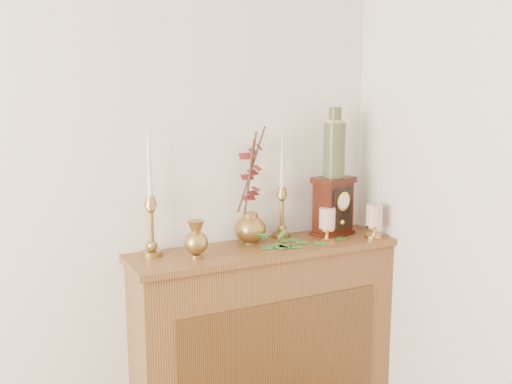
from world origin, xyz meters
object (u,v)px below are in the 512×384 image
bud_vase (196,240)px  candlestick_left (151,216)px  ginger_jar (250,190)px  ceramic_vase (334,146)px  candlestick_center (282,204)px  mantel_clock (333,207)px

bud_vase → candlestick_left: bearing=142.3°
candlestick_left → ginger_jar: 0.48m
ceramic_vase → candlestick_center: bearing=164.8°
candlestick_left → ceramic_vase: 0.91m
bud_vase → mantel_clock: mantel_clock is taller
mantel_clock → ceramic_vase: size_ratio=0.86×
bud_vase → mantel_clock: size_ratio=0.58×
candlestick_center → ginger_jar: ginger_jar is taller
candlestick_left → candlestick_center: bearing=2.5°
candlestick_center → bud_vase: bearing=-163.0°
ginger_jar → ceramic_vase: 0.45m
ginger_jar → mantel_clock: 0.42m
bud_vase → ginger_jar: size_ratio=0.30×
mantel_clock → ceramic_vase: (-0.00, 0.00, 0.29)m
candlestick_left → ceramic_vase: (0.87, -0.04, 0.25)m
candlestick_center → bud_vase: (-0.48, -0.15, -0.08)m
candlestick_center → ceramic_vase: bearing=-15.2°
mantel_clock → ceramic_vase: 0.29m
ginger_jar → bud_vase: bearing=-155.3°
candlestick_left → candlestick_center: candlestick_left is taller
bud_vase → ceramic_vase: size_ratio=0.49×
candlestick_left → bud_vase: (0.15, -0.12, -0.09)m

